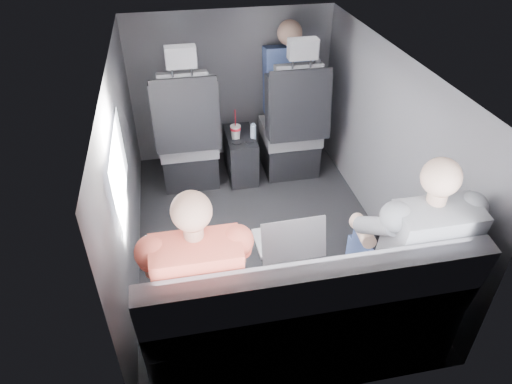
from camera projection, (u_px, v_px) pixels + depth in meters
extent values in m
plane|color=black|center=(261.00, 236.00, 3.46)|extent=(2.60, 2.60, 0.00)
plane|color=#B2B2AD|center=(262.00, 62.00, 2.68)|extent=(2.60, 2.60, 0.00)
cube|color=#56565B|center=(124.00, 174.00, 2.93)|extent=(0.02, 2.60, 1.35)
cube|color=#56565B|center=(386.00, 147.00, 3.21)|extent=(0.02, 2.60, 1.35)
cube|color=#56565B|center=(232.00, 86.00, 4.11)|extent=(1.80, 0.02, 1.35)
cube|color=#56565B|center=(321.00, 309.00, 2.03)|extent=(1.80, 0.02, 1.35)
cube|color=white|center=(119.00, 169.00, 2.56)|extent=(0.02, 0.75, 0.42)
cube|color=black|center=(300.00, 97.00, 3.61)|extent=(0.35, 0.11, 0.59)
cube|color=black|center=(190.00, 163.00, 4.04)|extent=(0.46, 0.48, 0.30)
cube|color=slate|center=(188.00, 141.00, 3.89)|extent=(0.48, 0.46, 0.14)
cube|color=slate|center=(186.00, 111.00, 3.52)|extent=(0.38, 0.18, 0.61)
cube|color=black|center=(157.00, 117.00, 3.50)|extent=(0.08, 0.21, 0.53)
cube|color=black|center=(214.00, 112.00, 3.57)|extent=(0.08, 0.21, 0.53)
cube|color=black|center=(186.00, 116.00, 3.47)|extent=(0.50, 0.11, 0.58)
cube|color=slate|center=(181.00, 57.00, 3.23)|extent=(0.22, 0.10, 0.15)
cube|color=black|center=(288.00, 153.00, 4.18)|extent=(0.46, 0.48, 0.30)
cube|color=slate|center=(290.00, 131.00, 4.03)|extent=(0.48, 0.46, 0.14)
cube|color=slate|center=(298.00, 102.00, 3.66)|extent=(0.38, 0.18, 0.61)
cube|color=black|center=(272.00, 108.00, 3.64)|extent=(0.08, 0.21, 0.53)
cube|color=black|center=(324.00, 103.00, 3.71)|extent=(0.08, 0.21, 0.53)
cube|color=black|center=(300.00, 106.00, 3.61)|extent=(0.50, 0.11, 0.58)
cube|color=slate|center=(303.00, 49.00, 3.37)|extent=(0.22, 0.10, 0.15)
cube|color=black|center=(241.00, 155.00, 4.05)|extent=(0.24, 0.48, 0.40)
cylinder|color=black|center=(237.00, 142.00, 3.83)|extent=(0.09, 0.09, 0.01)
cylinder|color=black|center=(250.00, 141.00, 3.84)|extent=(0.09, 0.09, 0.01)
cube|color=slate|center=(298.00, 324.00, 2.51)|extent=(1.60, 0.50, 0.45)
cube|color=slate|center=(317.00, 299.00, 2.07)|extent=(1.60, 0.17, 0.47)
cylinder|color=red|center=(235.00, 128.00, 3.82)|extent=(0.09, 0.09, 0.02)
cylinder|color=white|center=(235.00, 126.00, 3.81)|extent=(0.09, 0.09, 0.01)
cylinder|color=red|center=(235.00, 118.00, 3.77)|extent=(0.01, 0.01, 0.15)
cylinder|color=#AAD3E7|center=(253.00, 132.00, 3.85)|extent=(0.05, 0.05, 0.12)
cylinder|color=#AAD3E7|center=(253.00, 124.00, 3.81)|extent=(0.03, 0.03, 0.02)
cube|color=white|center=(183.00, 251.00, 2.46)|extent=(0.34, 0.25, 0.02)
cube|color=silver|center=(183.00, 251.00, 2.44)|extent=(0.28, 0.14, 0.00)
cube|color=white|center=(182.00, 241.00, 2.51)|extent=(0.10, 0.06, 0.00)
cube|color=white|center=(183.00, 253.00, 2.27)|extent=(0.34, 0.08, 0.24)
cube|color=white|center=(183.00, 253.00, 2.27)|extent=(0.30, 0.06, 0.20)
cube|color=silver|center=(286.00, 239.00, 2.54)|extent=(0.35, 0.25, 0.02)
cube|color=silver|center=(287.00, 240.00, 2.52)|extent=(0.28, 0.14, 0.00)
cube|color=silver|center=(283.00, 230.00, 2.59)|extent=(0.10, 0.05, 0.00)
cube|color=silver|center=(294.00, 240.00, 2.35)|extent=(0.34, 0.08, 0.23)
cube|color=white|center=(294.00, 240.00, 2.36)|extent=(0.30, 0.06, 0.19)
cube|color=black|center=(387.00, 229.00, 2.61)|extent=(0.36, 0.28, 0.02)
cube|color=black|center=(388.00, 230.00, 2.59)|extent=(0.28, 0.17, 0.00)
cube|color=black|center=(382.00, 221.00, 2.66)|extent=(0.10, 0.07, 0.00)
cube|color=black|center=(402.00, 229.00, 2.43)|extent=(0.33, 0.13, 0.21)
cube|color=white|center=(401.00, 229.00, 2.44)|extent=(0.29, 0.11, 0.18)
cube|color=#36363B|center=(178.00, 288.00, 2.34)|extent=(0.15, 0.43, 0.13)
cube|color=#36363B|center=(219.00, 282.00, 2.38)|extent=(0.15, 0.43, 0.13)
cube|color=#36363B|center=(180.00, 294.00, 2.69)|extent=(0.13, 0.13, 0.45)
cube|color=#36363B|center=(216.00, 289.00, 2.72)|extent=(0.13, 0.13, 0.45)
cube|color=#DF5A49|center=(199.00, 281.00, 2.06)|extent=(0.39, 0.26, 0.53)
sphere|color=tan|center=(191.00, 211.00, 1.87)|extent=(0.17, 0.17, 0.17)
cylinder|color=tan|center=(156.00, 259.00, 2.31)|extent=(0.11, 0.27, 0.12)
cylinder|color=tan|center=(232.00, 249.00, 2.37)|extent=(0.11, 0.27, 0.12)
cube|color=navy|center=(380.00, 259.00, 2.52)|extent=(0.15, 0.44, 0.13)
cube|color=navy|center=(417.00, 253.00, 2.55)|extent=(0.15, 0.44, 0.13)
cube|color=navy|center=(358.00, 267.00, 2.87)|extent=(0.13, 0.13, 0.45)
cube|color=navy|center=(390.00, 263.00, 2.91)|extent=(0.13, 0.13, 0.45)
cube|color=slate|center=(426.00, 247.00, 2.23)|extent=(0.40, 0.27, 0.54)
sphere|color=beige|center=(441.00, 177.00, 2.03)|extent=(0.18, 0.18, 0.18)
cylinder|color=beige|center=(363.00, 230.00, 2.48)|extent=(0.11, 0.28, 0.12)
cylinder|color=beige|center=(431.00, 221.00, 2.54)|extent=(0.11, 0.28, 0.12)
cube|color=navy|center=(288.00, 81.00, 3.95)|extent=(0.41, 0.27, 0.60)
sphere|color=tan|center=(290.00, 33.00, 3.73)|extent=(0.21, 0.21, 0.21)
cube|color=navy|center=(285.00, 109.00, 4.16)|extent=(0.35, 0.41, 0.12)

